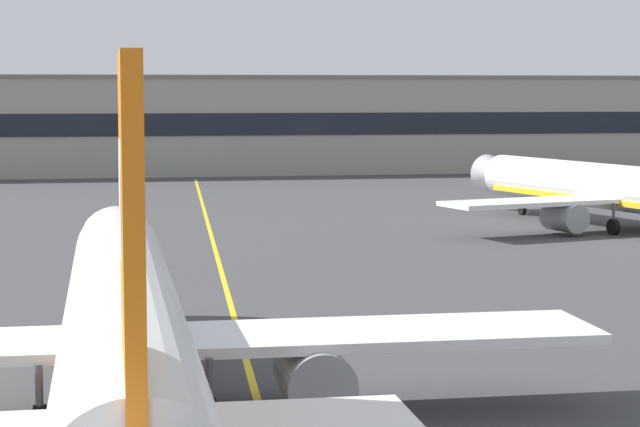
{
  "coord_description": "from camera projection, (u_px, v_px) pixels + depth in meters",
  "views": [
    {
      "loc": [
        -6.85,
        -31.75,
        10.93
      ],
      "look_at": [
        1.39,
        12.94,
        6.4
      ],
      "focal_mm": 70.16,
      "sensor_mm": 36.0,
      "label": 1
    }
  ],
  "objects": [
    {
      "name": "taxiway_centreline",
      "position": [
        231.0,
        307.0,
        62.74
      ],
      "size": [
        11.68,
        179.66,
        0.01
      ],
      "primitive_type": "cube",
      "rotation": [
        0.0,
        0.0,
        -0.06
      ],
      "color": "yellow",
      "rests_on": "ground"
    },
    {
      "name": "airliner_foreground",
      "position": [
        124.0,
        325.0,
        40.25
      ],
      "size": [
        32.06,
        41.44,
        11.65
      ],
      "color": "white",
      "rests_on": "ground"
    },
    {
      "name": "airliner_background",
      "position": [
        625.0,
        190.0,
        96.22
      ],
      "size": [
        30.38,
        38.58,
        11.0
      ],
      "color": "white",
      "rests_on": "ground"
    },
    {
      "name": "terminal_building",
      "position": [
        92.0,
        125.0,
        158.61
      ],
      "size": [
        160.43,
        12.4,
        12.71
      ],
      "color": "#9E998E",
      "rests_on": "ground"
    }
  ]
}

